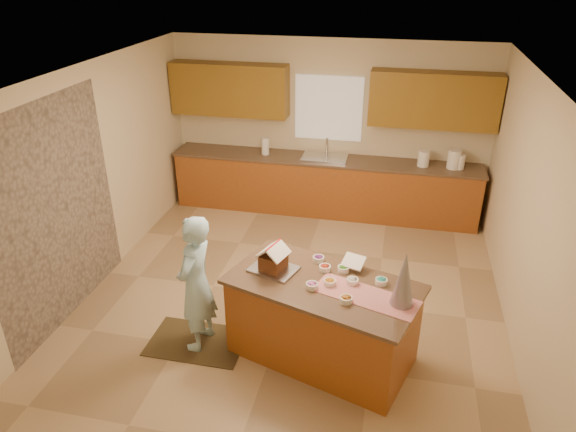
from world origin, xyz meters
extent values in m
plane|color=tan|center=(0.00, 0.00, 0.00)|extent=(5.50, 5.50, 0.00)
plane|color=silver|center=(0.00, 0.00, 2.70)|extent=(5.50, 5.50, 0.00)
plane|color=beige|center=(0.00, 2.75, 1.35)|extent=(5.50, 5.50, 0.00)
plane|color=beige|center=(0.00, -2.75, 1.35)|extent=(5.50, 5.50, 0.00)
plane|color=beige|center=(-2.50, 0.00, 1.35)|extent=(5.50, 5.50, 0.00)
plane|color=beige|center=(2.50, 0.00, 1.35)|extent=(5.50, 5.50, 0.00)
plane|color=gray|center=(-2.48, -0.80, 1.25)|extent=(0.00, 2.50, 2.50)
cube|color=white|center=(0.00, 2.72, 1.65)|extent=(1.05, 0.03, 1.00)
cube|color=brown|center=(0.00, 2.45, 0.44)|extent=(4.80, 0.60, 0.88)
cube|color=brown|center=(0.00, 2.45, 0.90)|extent=(4.85, 0.63, 0.04)
cube|color=brown|center=(-1.55, 2.57, 1.90)|extent=(1.85, 0.35, 0.80)
cube|color=brown|center=(1.55, 2.57, 1.90)|extent=(1.85, 0.35, 0.80)
cube|color=silver|center=(0.00, 2.45, 0.89)|extent=(0.70, 0.45, 0.12)
cylinder|color=silver|center=(0.00, 2.63, 1.06)|extent=(0.03, 0.03, 0.28)
cube|color=brown|center=(0.52, -0.99, 0.44)|extent=(1.98, 1.40, 0.87)
cube|color=brown|center=(0.52, -0.99, 0.89)|extent=(2.08, 1.50, 0.04)
cube|color=#B70D18|center=(0.94, -1.13, 0.92)|extent=(1.05, 0.64, 0.01)
cube|color=silver|center=(-0.02, -0.87, 0.93)|extent=(0.54, 0.46, 0.02)
cube|color=white|center=(0.77, -0.68, 1.00)|extent=(0.26, 0.23, 0.09)
cone|color=#B6B6C3|center=(1.27, -1.18, 1.19)|extent=(0.27, 0.27, 0.55)
cube|color=black|center=(-0.84, -1.07, 0.01)|extent=(1.03, 0.67, 0.01)
imported|color=#ACDFF5|center=(-0.79, -1.07, 0.77)|extent=(0.42, 0.59, 1.52)
cylinder|color=white|center=(1.50, 2.45, 1.04)|extent=(0.17, 0.17, 0.24)
cylinder|color=white|center=(1.94, 2.45, 1.06)|extent=(0.20, 0.20, 0.28)
cylinder|color=white|center=(2.03, 2.45, 1.03)|extent=(0.15, 0.15, 0.22)
cylinder|color=white|center=(-0.96, 2.45, 1.05)|extent=(0.12, 0.12, 0.26)
cube|color=brown|center=(-0.02, -0.87, 1.02)|extent=(0.28, 0.29, 0.16)
cube|color=white|center=(-0.08, -0.85, 1.15)|extent=(0.22, 0.31, 0.13)
cube|color=white|center=(0.04, -0.89, 1.15)|extent=(0.22, 0.31, 0.13)
cylinder|color=red|center=(-0.02, -0.87, 1.21)|extent=(0.10, 0.27, 0.02)
cylinder|color=white|center=(0.79, -0.94, 0.94)|extent=(0.12, 0.12, 0.05)
cylinder|color=#439A23|center=(0.68, -0.74, 0.94)|extent=(0.12, 0.12, 0.05)
cylinder|color=red|center=(0.49, -0.76, 0.94)|extent=(0.12, 0.12, 0.05)
cylinder|color=#FF9D28|center=(0.58, -1.01, 0.94)|extent=(0.12, 0.12, 0.05)
cylinder|color=#7E3091|center=(0.40, -0.60, 0.94)|extent=(0.12, 0.12, 0.05)
cylinder|color=#34C5C3|center=(1.07, -0.89, 0.94)|extent=(0.12, 0.12, 0.05)
cylinder|color=pink|center=(0.42, -1.10, 0.94)|extent=(0.12, 0.12, 0.05)
cylinder|color=#C67323|center=(0.77, -1.26, 0.94)|extent=(0.12, 0.12, 0.05)
camera|label=1|loc=(1.09, -5.29, 3.81)|focal=32.89mm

